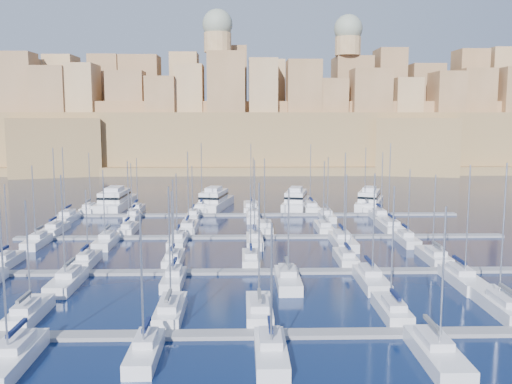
{
  "coord_description": "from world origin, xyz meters",
  "views": [
    {
      "loc": [
        -3.28,
        -86.08,
        20.96
      ],
      "look_at": [
        -0.97,
        6.0,
        8.54
      ],
      "focal_mm": 40.0,
      "sensor_mm": 36.0,
      "label": 1
    }
  ],
  "objects_px": {
    "motor_yacht_a": "(115,201)",
    "motor_yacht_c": "(296,201)",
    "motor_yacht_d": "(369,201)",
    "motor_yacht_b": "(214,201)",
    "sailboat_2": "(170,310)",
    "sailboat_4": "(392,309)"
  },
  "relations": [
    {
      "from": "sailboat_2",
      "to": "motor_yacht_b",
      "type": "xyz_separation_m",
      "value": [
        1.27,
        70.3,
        0.98
      ]
    },
    {
      "from": "motor_yacht_a",
      "to": "motor_yacht_d",
      "type": "bearing_deg",
      "value": -1.62
    },
    {
      "from": "motor_yacht_a",
      "to": "motor_yacht_d",
      "type": "height_order",
      "value": "same"
    },
    {
      "from": "sailboat_2",
      "to": "sailboat_4",
      "type": "distance_m",
      "value": 23.23
    },
    {
      "from": "sailboat_4",
      "to": "motor_yacht_d",
      "type": "relative_size",
      "value": 0.85
    },
    {
      "from": "motor_yacht_b",
      "to": "motor_yacht_c",
      "type": "xyz_separation_m",
      "value": [
        18.52,
        -0.61,
        0.0
      ]
    },
    {
      "from": "sailboat_2",
      "to": "sailboat_4",
      "type": "height_order",
      "value": "sailboat_4"
    },
    {
      "from": "sailboat_4",
      "to": "motor_yacht_a",
      "type": "height_order",
      "value": "sailboat_4"
    },
    {
      "from": "sailboat_4",
      "to": "motor_yacht_d",
      "type": "distance_m",
      "value": 71.19
    },
    {
      "from": "motor_yacht_b",
      "to": "motor_yacht_c",
      "type": "distance_m",
      "value": 18.53
    },
    {
      "from": "motor_yacht_a",
      "to": "motor_yacht_d",
      "type": "relative_size",
      "value": 1.18
    },
    {
      "from": "motor_yacht_b",
      "to": "motor_yacht_d",
      "type": "distance_m",
      "value": 35.22
    },
    {
      "from": "motor_yacht_c",
      "to": "motor_yacht_d",
      "type": "distance_m",
      "value": 16.7
    },
    {
      "from": "sailboat_2",
      "to": "motor_yacht_c",
      "type": "bearing_deg",
      "value": 74.15
    },
    {
      "from": "motor_yacht_a",
      "to": "motor_yacht_c",
      "type": "bearing_deg",
      "value": -2.28
    },
    {
      "from": "motor_yacht_a",
      "to": "motor_yacht_b",
      "type": "height_order",
      "value": "same"
    },
    {
      "from": "motor_yacht_a",
      "to": "motor_yacht_c",
      "type": "height_order",
      "value": "same"
    },
    {
      "from": "sailboat_4",
      "to": "motor_yacht_d",
      "type": "height_order",
      "value": "sailboat_4"
    },
    {
      "from": "sailboat_2",
      "to": "motor_yacht_b",
      "type": "height_order",
      "value": "sailboat_2"
    },
    {
      "from": "sailboat_4",
      "to": "motor_yacht_b",
      "type": "distance_m",
      "value": 73.89
    },
    {
      "from": "sailboat_4",
      "to": "motor_yacht_a",
      "type": "xyz_separation_m",
      "value": [
        -44.51,
        71.57,
        0.99
      ]
    },
    {
      "from": "sailboat_2",
      "to": "motor_yacht_d",
      "type": "relative_size",
      "value": 0.85
    }
  ]
}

